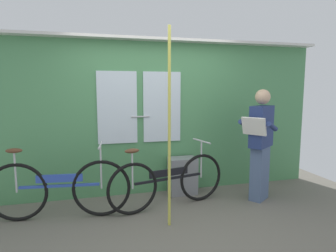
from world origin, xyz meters
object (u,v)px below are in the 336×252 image
Objects in this scene: bicycle_near_door at (59,189)px; trash_bin_by_wall at (182,176)px; handrail_pole at (169,129)px; bicycle_leaning_behind at (168,181)px; passenger_reading_newspaper at (261,142)px.

trash_bin_by_wall is (1.80, 0.47, -0.11)m from bicycle_near_door.
handrail_pole is (-0.48, -0.99, 0.90)m from trash_bin_by_wall.
passenger_reading_newspaper is at bearing -15.22° from bicycle_leaning_behind.
trash_bin_by_wall is (-1.05, 0.53, -0.59)m from passenger_reading_newspaper.
bicycle_near_door is at bearing -37.09° from passenger_reading_newspaper.
trash_bin_by_wall is at bearing 64.15° from handrail_pole.
bicycle_leaning_behind is at bearing -38.44° from passenger_reading_newspaper.
trash_bin_by_wall is 1.42m from handrail_pole.
passenger_reading_newspaper is (1.40, -0.06, 0.50)m from bicycle_leaning_behind.
bicycle_near_door is at bearing -165.51° from trash_bin_by_wall.
bicycle_leaning_behind is 3.00× the size of trash_bin_by_wall.
bicycle_near_door reaches higher than trash_bin_by_wall.
bicycle_leaning_behind is 0.98m from handrail_pole.
handrail_pole is at bearing -115.85° from trash_bin_by_wall.
handrail_pole is (-1.53, -0.46, 0.32)m from passenger_reading_newspaper.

